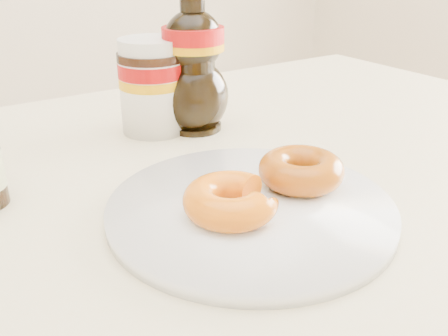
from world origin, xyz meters
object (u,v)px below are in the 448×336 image
dining_table (187,249)px  nutella_jar (152,82)px  donut_bitten (231,200)px  syrup_bottle (194,62)px  plate (250,208)px  donut_whole (301,170)px

dining_table → nutella_jar: size_ratio=10.20×
donut_bitten → syrup_bottle: bearing=50.9°
nutella_jar → syrup_bottle: 0.07m
plate → nutella_jar: bearing=83.6°
dining_table → donut_bitten: (-0.00, -0.10, 0.11)m
nutella_jar → plate: bearing=-96.4°
plate → nutella_jar: (0.03, 0.29, 0.07)m
dining_table → plate: size_ratio=4.70×
donut_whole → dining_table: bearing=138.9°
dining_table → nutella_jar: 0.26m
plate → syrup_bottle: bearing=71.6°
plate → syrup_bottle: (0.09, 0.26, 0.10)m
nutella_jar → donut_bitten: bearing=-102.2°
nutella_jar → syrup_bottle: bearing=-27.3°
donut_whole → nutella_jar: 0.29m
donut_whole → syrup_bottle: size_ratio=0.46×
donut_whole → syrup_bottle: syrup_bottle is taller
plate → nutella_jar: size_ratio=2.17×
plate → donut_bitten: donut_bitten is taller
dining_table → plate: bearing=-73.4°
plate → nutella_jar: nutella_jar is taller
plate → donut_whole: (0.07, 0.01, 0.02)m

